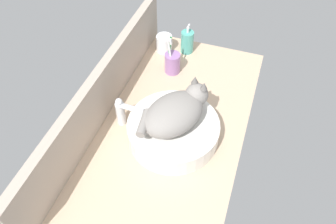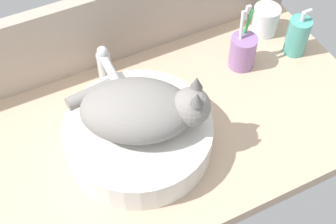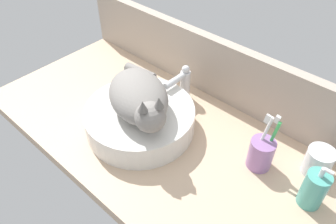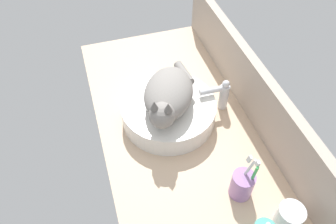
{
  "view_description": "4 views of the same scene",
  "coord_description": "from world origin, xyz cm",
  "px_view_note": "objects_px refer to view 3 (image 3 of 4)",
  "views": [
    {
      "loc": [
        -76.36,
        -26.07,
        102.83
      ],
      "look_at": [
        1.01,
        0.47,
        8.82
      ],
      "focal_mm": 35.0,
      "sensor_mm": 36.0,
      "label": 1
    },
    {
      "loc": [
        -25.12,
        -63.14,
        93.97
      ],
      "look_at": [
        3.98,
        -4.08,
        10.1
      ],
      "focal_mm": 50.0,
      "sensor_mm": 36.0,
      "label": 2
    },
    {
      "loc": [
        54.41,
        -53.57,
        75.67
      ],
      "look_at": [
        5.42,
        0.58,
        9.87
      ],
      "focal_mm": 35.0,
      "sensor_mm": 36.0,
      "label": 3
    },
    {
      "loc": [
        73.92,
        -27.12,
        95.21
      ],
      "look_at": [
        0.78,
        -4.6,
        8.45
      ],
      "focal_mm": 35.0,
      "sensor_mm": 36.0,
      "label": 4
    }
  ],
  "objects_px": {
    "faucet": "(183,82)",
    "toothbrush_cup": "(261,153)",
    "soap_dispenser": "(314,189)",
    "sink_basin": "(140,119)",
    "water_glass": "(318,163)",
    "cat": "(140,98)"
  },
  "relations": [
    {
      "from": "faucet",
      "to": "toothbrush_cup",
      "type": "xyz_separation_m",
      "value": [
        0.36,
        -0.08,
        -0.02
      ]
    },
    {
      "from": "faucet",
      "to": "soap_dispenser",
      "type": "relative_size",
      "value": 0.94
    },
    {
      "from": "sink_basin",
      "to": "water_glass",
      "type": "distance_m",
      "value": 0.54
    },
    {
      "from": "soap_dispenser",
      "to": "water_glass",
      "type": "height_order",
      "value": "soap_dispenser"
    },
    {
      "from": "cat",
      "to": "soap_dispenser",
      "type": "bearing_deg",
      "value": 11.98
    },
    {
      "from": "sink_basin",
      "to": "faucet",
      "type": "height_order",
      "value": "faucet"
    },
    {
      "from": "cat",
      "to": "water_glass",
      "type": "height_order",
      "value": "cat"
    },
    {
      "from": "toothbrush_cup",
      "to": "sink_basin",
      "type": "bearing_deg",
      "value": -160.96
    },
    {
      "from": "faucet",
      "to": "soap_dispenser",
      "type": "bearing_deg",
      "value": -11.31
    },
    {
      "from": "toothbrush_cup",
      "to": "water_glass",
      "type": "bearing_deg",
      "value": 32.97
    },
    {
      "from": "toothbrush_cup",
      "to": "water_glass",
      "type": "height_order",
      "value": "toothbrush_cup"
    },
    {
      "from": "cat",
      "to": "faucet",
      "type": "distance_m",
      "value": 0.22
    },
    {
      "from": "soap_dispenser",
      "to": "water_glass",
      "type": "relative_size",
      "value": 1.71
    },
    {
      "from": "faucet",
      "to": "toothbrush_cup",
      "type": "height_order",
      "value": "toothbrush_cup"
    },
    {
      "from": "soap_dispenser",
      "to": "toothbrush_cup",
      "type": "xyz_separation_m",
      "value": [
        -0.16,
        0.02,
        -0.01
      ]
    },
    {
      "from": "sink_basin",
      "to": "soap_dispenser",
      "type": "relative_size",
      "value": 2.42
    },
    {
      "from": "sink_basin",
      "to": "soap_dispenser",
      "type": "bearing_deg",
      "value": 11.11
    },
    {
      "from": "sink_basin",
      "to": "toothbrush_cup",
      "type": "distance_m",
      "value": 0.38
    },
    {
      "from": "faucet",
      "to": "sink_basin",
      "type": "bearing_deg",
      "value": -90.88
    },
    {
      "from": "faucet",
      "to": "soap_dispenser",
      "type": "xyz_separation_m",
      "value": [
        0.52,
        -0.1,
        -0.02
      ]
    },
    {
      "from": "faucet",
      "to": "soap_dispenser",
      "type": "height_order",
      "value": "soap_dispenser"
    },
    {
      "from": "sink_basin",
      "to": "toothbrush_cup",
      "type": "relative_size",
      "value": 1.86
    }
  ]
}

